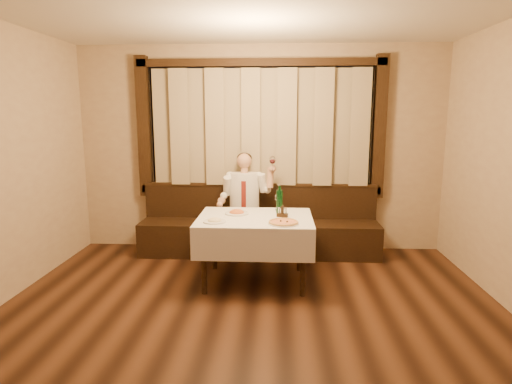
# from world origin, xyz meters

# --- Properties ---
(room) EXTENTS (5.01, 6.01, 2.81)m
(room) POSITION_xyz_m (-0.00, 0.97, 1.50)
(room) COLOR black
(room) RESTS_ON ground
(banquette) EXTENTS (3.20, 0.61, 0.94)m
(banquette) POSITION_xyz_m (0.00, 2.72, 0.31)
(banquette) COLOR black
(banquette) RESTS_ON ground
(dining_table) EXTENTS (1.27, 0.97, 0.76)m
(dining_table) POSITION_xyz_m (0.00, 1.70, 0.65)
(dining_table) COLOR black
(dining_table) RESTS_ON ground
(pizza) EXTENTS (0.33, 0.33, 0.03)m
(pizza) POSITION_xyz_m (0.31, 1.41, 0.77)
(pizza) COLOR white
(pizza) RESTS_ON dining_table
(pasta_red) EXTENTS (0.27, 0.27, 0.09)m
(pasta_red) POSITION_xyz_m (-0.22, 1.83, 0.79)
(pasta_red) COLOR white
(pasta_red) RESTS_ON dining_table
(pasta_cream) EXTENTS (0.24, 0.24, 0.08)m
(pasta_cream) POSITION_xyz_m (-0.42, 1.44, 0.79)
(pasta_cream) COLOR white
(pasta_cream) RESTS_ON dining_table
(green_bottle) EXTENTS (0.07, 0.07, 0.33)m
(green_bottle) POSITION_xyz_m (0.27, 1.89, 0.90)
(green_bottle) COLOR #104C1C
(green_bottle) RESTS_ON dining_table
(table_wine_glass) EXTENTS (0.07, 0.07, 0.19)m
(table_wine_glass) POSITION_xyz_m (0.25, 2.06, 0.90)
(table_wine_glass) COLOR white
(table_wine_glass) RESTS_ON dining_table
(cruet_caddy) EXTENTS (0.13, 0.09, 0.13)m
(cruet_caddy) POSITION_xyz_m (0.30, 1.71, 0.80)
(cruet_caddy) COLOR black
(cruet_caddy) RESTS_ON dining_table
(seated_man) EXTENTS (0.75, 0.56, 1.38)m
(seated_man) POSITION_xyz_m (-0.19, 2.63, 0.80)
(seated_man) COLOR black
(seated_man) RESTS_ON ground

